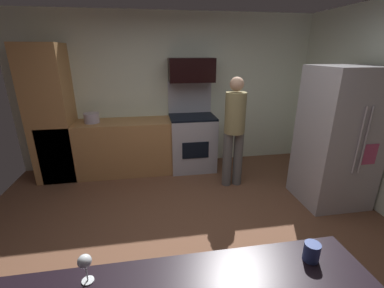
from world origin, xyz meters
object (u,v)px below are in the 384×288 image
at_px(wine_glass_extra, 85,263).
at_px(stock_pot, 92,118).
at_px(oven_range, 192,140).
at_px(microwave, 191,70).
at_px(refrigerator, 338,138).
at_px(person_cook, 234,128).
at_px(mug_tea, 312,252).

bearing_deg(wine_glass_extra, stock_pot, 100.25).
distance_m(oven_range, stock_pot, 1.70).
xyz_separation_m(microwave, refrigerator, (1.71, -1.46, -0.78)).
bearing_deg(microwave, person_cook, -58.37).
distance_m(person_cook, wine_glass_extra, 2.90).
relative_size(refrigerator, mug_tea, 17.38).
distance_m(mug_tea, stock_pot, 3.68).
height_order(refrigerator, person_cook, refrigerator).
distance_m(person_cook, mug_tea, 2.52).
xyz_separation_m(oven_range, person_cook, (0.51, -0.74, 0.41)).
bearing_deg(wine_glass_extra, microwave, 72.03).
xyz_separation_m(microwave, stock_pot, (-1.63, -0.08, -0.72)).
height_order(refrigerator, mug_tea, refrigerator).
relative_size(person_cook, stock_pot, 6.94).
height_order(person_cook, wine_glass_extra, person_cook).
xyz_separation_m(oven_range, refrigerator, (1.71, -1.38, 0.40)).
height_order(oven_range, refrigerator, refrigerator).
relative_size(refrigerator, stock_pot, 7.65).
relative_size(microwave, wine_glass_extra, 4.65).
distance_m(microwave, person_cook, 1.23).
distance_m(microwave, mug_tea, 3.40).
height_order(person_cook, mug_tea, person_cook).
bearing_deg(wine_glass_extra, refrigerator, 32.99).
bearing_deg(microwave, wine_glass_extra, -107.97).
distance_m(refrigerator, mug_tea, 2.44).
bearing_deg(refrigerator, wine_glass_extra, -147.01).
distance_m(oven_range, mug_tea, 3.26).
bearing_deg(microwave, oven_range, -90.00).
distance_m(wine_glass_extra, stock_pot, 3.23).
relative_size(microwave, mug_tea, 7.06).
relative_size(oven_range, wine_glass_extra, 9.46).
distance_m(person_cook, stock_pot, 2.26).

